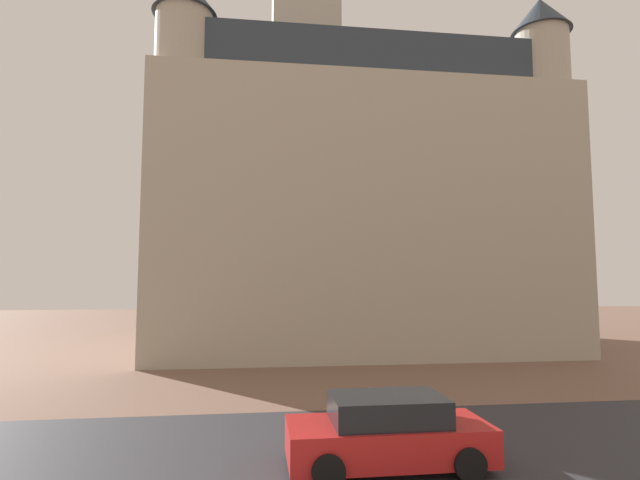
% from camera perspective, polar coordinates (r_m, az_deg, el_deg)
% --- Properties ---
extents(ground_plane, '(120.00, 120.00, 0.00)m').
position_cam_1_polar(ground_plane, '(13.61, 0.68, -21.35)').
color(ground_plane, brown).
extents(street_asphalt_strip, '(120.00, 6.43, 0.00)m').
position_cam_1_polar(street_asphalt_strip, '(12.32, 1.63, -23.10)').
color(street_asphalt_strip, '#2D2D33').
rests_on(street_asphalt_strip, ground_plane).
extents(landmark_building, '(22.39, 16.06, 35.27)m').
position_cam_1_polar(landmark_building, '(31.05, 3.10, 4.76)').
color(landmark_building, '#B2A893').
rests_on(landmark_building, ground_plane).
extents(car_red, '(4.19, 2.01, 1.46)m').
position_cam_1_polar(car_red, '(10.97, 7.95, -21.53)').
color(car_red, red).
rests_on(car_red, ground_plane).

